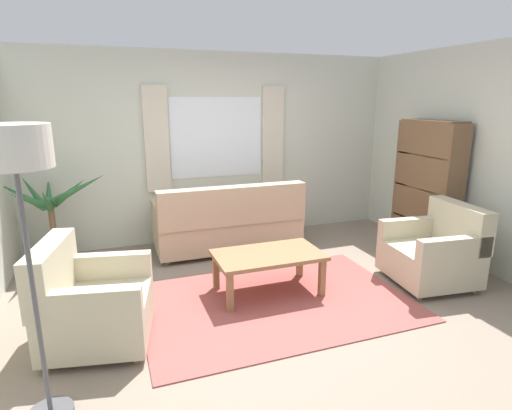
{
  "coord_description": "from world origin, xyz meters",
  "views": [
    {
      "loc": [
        -1.48,
        -3.49,
        1.97
      ],
      "look_at": [
        0.04,
        0.7,
        0.83
      ],
      "focal_mm": 29.11,
      "sensor_mm": 36.0,
      "label": 1
    }
  ],
  "objects_px": {
    "coffee_table": "(268,258)",
    "bookshelf": "(426,194)",
    "armchair_right": "(435,252)",
    "armchair_left": "(90,303)",
    "potted_plant": "(54,223)",
    "standing_lamp": "(16,169)",
    "couch": "(229,224)"
  },
  "relations": [
    {
      "from": "armchair_right",
      "to": "standing_lamp",
      "type": "xyz_separation_m",
      "value": [
        -3.76,
        -0.77,
        1.25
      ]
    },
    {
      "from": "armchair_left",
      "to": "bookshelf",
      "type": "bearing_deg",
      "value": -67.88
    },
    {
      "from": "couch",
      "to": "coffee_table",
      "type": "relative_size",
      "value": 1.73
    },
    {
      "from": "coffee_table",
      "to": "armchair_right",
      "type": "bearing_deg",
      "value": -11.75
    },
    {
      "from": "couch",
      "to": "armchair_right",
      "type": "xyz_separation_m",
      "value": [
        1.83,
        -1.74,
        -0.01
      ]
    },
    {
      "from": "armchair_left",
      "to": "armchair_right",
      "type": "height_order",
      "value": "same"
    },
    {
      "from": "armchair_left",
      "to": "coffee_table",
      "type": "bearing_deg",
      "value": -67.09
    },
    {
      "from": "coffee_table",
      "to": "standing_lamp",
      "type": "relative_size",
      "value": 0.6
    },
    {
      "from": "coffee_table",
      "to": "potted_plant",
      "type": "bearing_deg",
      "value": 143.74
    },
    {
      "from": "coffee_table",
      "to": "bookshelf",
      "type": "xyz_separation_m",
      "value": [
        2.34,
        0.42,
        0.41
      ]
    },
    {
      "from": "armchair_left",
      "to": "standing_lamp",
      "type": "distance_m",
      "value": 1.5
    },
    {
      "from": "potted_plant",
      "to": "bookshelf",
      "type": "bearing_deg",
      "value": -14.3
    },
    {
      "from": "armchair_left",
      "to": "bookshelf",
      "type": "xyz_separation_m",
      "value": [
        4.05,
        0.77,
        0.44
      ]
    },
    {
      "from": "bookshelf",
      "to": "standing_lamp",
      "type": "bearing_deg",
      "value": 110.01
    },
    {
      "from": "armchair_right",
      "to": "coffee_table",
      "type": "distance_m",
      "value": 1.85
    },
    {
      "from": "armchair_right",
      "to": "standing_lamp",
      "type": "relative_size",
      "value": 0.5
    },
    {
      "from": "armchair_left",
      "to": "armchair_right",
      "type": "xyz_separation_m",
      "value": [
        3.51,
        -0.03,
        0.0
      ]
    },
    {
      "from": "couch",
      "to": "standing_lamp",
      "type": "height_order",
      "value": "standing_lamp"
    },
    {
      "from": "couch",
      "to": "bookshelf",
      "type": "bearing_deg",
      "value": 158.32
    },
    {
      "from": "coffee_table",
      "to": "potted_plant",
      "type": "distance_m",
      "value": 2.65
    },
    {
      "from": "couch",
      "to": "bookshelf",
      "type": "height_order",
      "value": "bookshelf"
    },
    {
      "from": "couch",
      "to": "armchair_left",
      "type": "xyz_separation_m",
      "value": [
        -1.68,
        -1.72,
        -0.01
      ]
    },
    {
      "from": "armchair_right",
      "to": "couch",
      "type": "bearing_deg",
      "value": -127.33
    },
    {
      "from": "coffee_table",
      "to": "standing_lamp",
      "type": "distance_m",
      "value": 2.57
    },
    {
      "from": "coffee_table",
      "to": "couch",
      "type": "bearing_deg",
      "value": 91.06
    },
    {
      "from": "coffee_table",
      "to": "bookshelf",
      "type": "bearing_deg",
      "value": 10.24
    },
    {
      "from": "couch",
      "to": "coffee_table",
      "type": "xyz_separation_m",
      "value": [
        0.03,
        -1.37,
        0.01
      ]
    },
    {
      "from": "potted_plant",
      "to": "standing_lamp",
      "type": "distance_m",
      "value": 2.91
    },
    {
      "from": "armchair_left",
      "to": "potted_plant",
      "type": "bearing_deg",
      "value": 23.94
    },
    {
      "from": "couch",
      "to": "armchair_right",
      "type": "bearing_deg",
      "value": 136.48
    },
    {
      "from": "potted_plant",
      "to": "armchair_left",
      "type": "bearing_deg",
      "value": -77.36
    },
    {
      "from": "armchair_right",
      "to": "armchair_left",
      "type": "bearing_deg",
      "value": -84.23
    }
  ]
}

